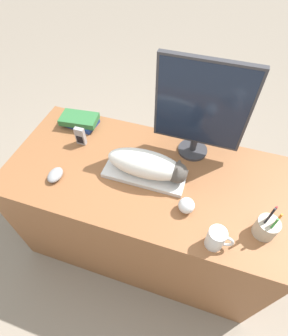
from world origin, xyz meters
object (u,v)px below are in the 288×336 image
keyboard (145,174)px  phone (80,136)px  computer_mouse (55,175)px  book_stack (80,120)px  cat (149,165)px  monitor (201,108)px  baseball (186,205)px  coffee_mug (217,239)px  pen_cup (266,227)px

keyboard → phone: (-0.41, 0.11, 0.04)m
computer_mouse → book_stack: bearing=98.9°
keyboard → cat: (0.02, -0.00, 0.08)m
computer_mouse → monitor: bearing=32.4°
baseball → phone: 0.70m
computer_mouse → phone: 0.27m
coffee_mug → pen_cup: pen_cup is taller
keyboard → cat: bearing=-0.0°
monitor → coffee_mug: size_ratio=4.80×
computer_mouse → baseball: (0.67, 0.02, 0.02)m
monitor → computer_mouse: (-0.63, -0.40, -0.27)m
baseball → phone: bearing=159.5°
coffee_mug → cat: bearing=144.8°
baseball → book_stack: bearing=152.2°
cat → monitor: 0.36m
cat → pen_cup: pen_cup is taller
cat → monitor: (0.18, 0.24, 0.21)m
phone → book_stack: phone is taller
pen_cup → phone: bearing=165.9°
coffee_mug → pen_cup: 0.23m
monitor → coffee_mug: bearing=-68.9°
pen_cup → cat: bearing=165.9°
baseball → book_stack: (-0.73, 0.39, -0.01)m
keyboard → pen_cup: bearing=-13.6°
keyboard → pen_cup: (0.59, -0.14, 0.04)m
coffee_mug → baseball: bearing=140.0°
computer_mouse → book_stack: book_stack is taller
phone → monitor: bearing=12.3°
keyboard → monitor: monitor is taller
keyboard → cat: size_ratio=1.03×
book_stack → computer_mouse: bearing=-81.1°
cat → phone: size_ratio=3.72×
computer_mouse → coffee_mug: bearing=-7.5°
cat → coffee_mug: (0.37, -0.26, -0.04)m
baseball → monitor: bearing=96.7°
coffee_mug → pen_cup: size_ratio=0.55×
coffee_mug → monitor: bearing=111.1°
monitor → phone: monitor is taller
computer_mouse → phone: bearing=86.8°
baseball → phone: size_ratio=0.69×
book_stack → monitor: bearing=-0.8°
pen_cup → baseball: size_ratio=2.68×
baseball → phone: phone is taller
pen_cup → phone: size_ratio=1.85×
monitor → phone: (-0.61, -0.13, -0.24)m
monitor → book_stack: 0.74m
cat → coffee_mug: size_ratio=3.62×
keyboard → pen_cup: pen_cup is taller
cat → baseball: bearing=-31.5°
cat → book_stack: (-0.51, 0.25, -0.06)m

